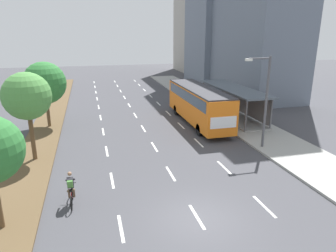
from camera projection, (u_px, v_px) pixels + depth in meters
ground_plane at (198, 219)px, 14.06m from camera, size 140.00×140.00×0.00m
median_strip at (51, 118)px, 30.58m from camera, size 2.60×52.00×0.12m
sidewalk_right at (215, 107)px, 34.77m from camera, size 4.50×52.00×0.15m
lane_divider_left at (101, 118)px, 30.80m from camera, size 0.14×48.96×0.01m
lane_divider_center at (135, 115)px, 31.63m from camera, size 0.14×48.96×0.01m
lane_divider_right at (168, 113)px, 32.47m from camera, size 0.14×48.96×0.01m
bus_shelter at (235, 99)px, 30.45m from camera, size 2.90×10.87×2.86m
bus at (198, 102)px, 28.33m from camera, size 2.54×11.29×3.37m
cyclist at (71, 190)px, 15.07m from camera, size 0.46×1.82×1.71m
median_tree_second at (27, 96)px, 19.26m from camera, size 3.01×3.01×5.74m
median_tree_third at (45, 83)px, 26.48m from camera, size 3.63×3.63×5.69m
streetlight at (264, 96)px, 21.48m from camera, size 1.91×0.24×6.50m
building_near_right at (257, 2)px, 38.69m from camera, size 6.71×15.76×23.61m
building_mid_right at (214, 1)px, 48.66m from camera, size 6.50×10.07×25.76m
building_far_right at (199, 7)px, 62.50m from camera, size 6.84×13.94×26.04m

